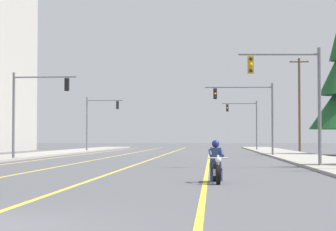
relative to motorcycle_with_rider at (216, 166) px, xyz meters
name	(u,v)px	position (x,y,z in m)	size (l,w,h in m)	color
lane_stripe_center	(161,156)	(-4.53, 33.68, -0.58)	(0.16, 100.00, 0.01)	yellow
lane_stripe_left	(117,156)	(-8.36, 33.68, -0.58)	(0.16, 100.00, 0.01)	yellow
lane_stripe_right	(209,156)	(-0.37, 33.68, -0.58)	(0.16, 100.00, 0.01)	yellow
lane_stripe_far_left	(73,156)	(-12.25, 33.68, -0.58)	(0.16, 100.00, 0.01)	yellow
sidewalk_kerb_right	(302,157)	(6.81, 28.68, -0.52)	(4.40, 110.00, 0.14)	#9E998E
sidewalk_kerb_left	(16,156)	(-15.75, 28.68, -0.52)	(4.40, 110.00, 0.14)	#9E998E
motorcycle_with_rider	(216,166)	(0.00, 0.00, 0.00)	(0.70, 2.19, 1.46)	black
traffic_signal_near_right	(296,89)	(4.20, 11.36, 3.47)	(4.24, 0.58, 6.20)	slate
traffic_signal_near_left	(32,102)	(-12.86, 22.71, 3.50)	(4.61, 0.37, 6.20)	slate
traffic_signal_mid_right	(252,107)	(3.28, 32.83, 3.57)	(5.77, 0.51, 6.20)	slate
traffic_signal_mid_left	(97,116)	(-13.19, 50.80, 3.47)	(4.20, 0.44, 6.20)	slate
traffic_signal_far_right	(247,118)	(4.17, 58.54, 3.48)	(4.34, 0.37, 6.20)	slate
utility_pole_right_far	(299,103)	(9.29, 48.42, 4.71)	(2.05, 0.26, 10.19)	brown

